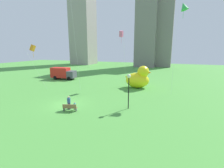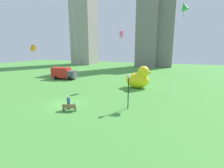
% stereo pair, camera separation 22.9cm
% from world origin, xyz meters
% --- Properties ---
extents(ground_plane, '(140.00, 140.00, 0.00)m').
position_xyz_m(ground_plane, '(0.00, 0.00, 0.00)').
color(ground_plane, '#4C983E').
extents(park_bench, '(1.74, 0.92, 0.90)m').
position_xyz_m(park_bench, '(1.88, -1.87, 0.48)').
color(park_bench, olive).
rests_on(park_bench, ground).
extents(person_adult, '(0.42, 0.42, 1.70)m').
position_xyz_m(person_adult, '(1.39, -1.31, 0.94)').
color(person_adult, '#38476B').
rests_on(person_adult, ground).
extents(person_child, '(0.24, 0.24, 0.99)m').
position_xyz_m(person_child, '(2.18, -1.25, 0.54)').
color(person_child, silver).
rests_on(person_child, ground).
extents(giant_inflatable_duck, '(5.14, 3.30, 4.26)m').
position_xyz_m(giant_inflatable_duck, '(7.09, 13.14, 1.81)').
color(giant_inflatable_duck, yellow).
rests_on(giant_inflatable_duck, ground).
extents(lamppost, '(0.48, 0.48, 4.39)m').
position_xyz_m(lamppost, '(8.26, 1.50, 3.40)').
color(lamppost, black).
rests_on(lamppost, ground).
extents(box_truck, '(6.18, 3.04, 2.85)m').
position_xyz_m(box_truck, '(-12.07, 15.62, 1.44)').
color(box_truck, red).
rests_on(box_truck, ground).
extents(city_skyline, '(44.79, 13.29, 38.78)m').
position_xyz_m(city_skyline, '(-10.46, 53.75, 17.66)').
color(city_skyline, '#9E938C').
rests_on(city_skyline, ground).
extents(kite_green, '(1.69, 1.69, 14.33)m').
position_xyz_m(kite_green, '(14.03, 10.96, 13.59)').
color(kite_green, silver).
rests_on(kite_green, ground).
extents(kite_orange, '(2.59, 2.57, 8.19)m').
position_xyz_m(kite_orange, '(-10.88, 5.81, 7.48)').
color(kite_orange, silver).
rests_on(kite_orange, ground).
extents(kite_pink, '(1.21, 1.57, 10.78)m').
position_xyz_m(kite_pink, '(3.45, 13.56, 10.10)').
color(kite_pink, silver).
rests_on(kite_pink, ground).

